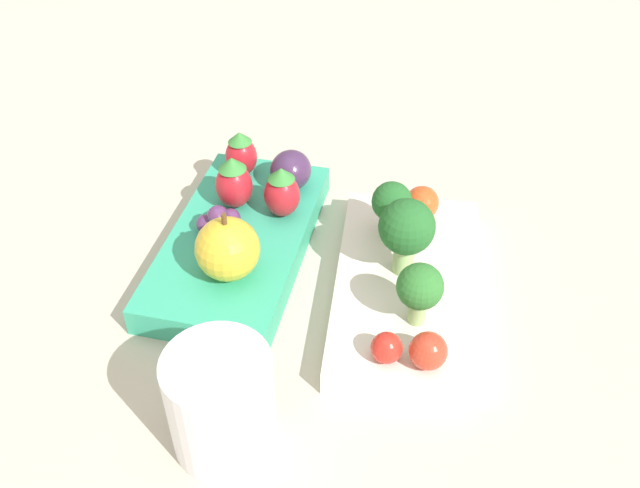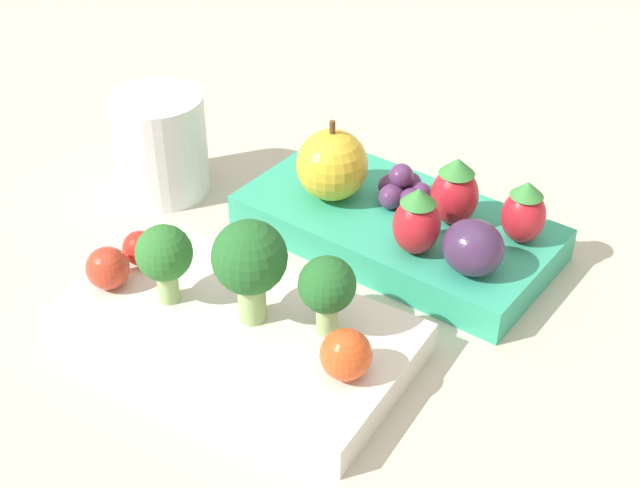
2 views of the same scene
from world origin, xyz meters
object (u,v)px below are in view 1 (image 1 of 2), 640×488
(strawberry_1, at_px, (282,192))
(drinking_cup, at_px, (221,403))
(broccoli_floret_1, at_px, (392,203))
(cherry_tomato_0, at_px, (387,348))
(plum, at_px, (291,170))
(grape_cluster, at_px, (220,224))
(broccoli_floret_0, at_px, (420,288))
(bento_box_savoury, at_px, (407,291))
(broccoli_floret_2, at_px, (407,229))
(cherry_tomato_2, at_px, (422,203))
(strawberry_2, at_px, (234,183))
(apple, at_px, (228,249))
(strawberry_0, at_px, (241,154))
(bento_box_fruit, at_px, (239,243))
(cherry_tomato_1, at_px, (428,351))

(strawberry_1, xyz_separation_m, drinking_cup, (0.19, 0.03, -0.01))
(broccoli_floret_1, height_order, strawberry_1, same)
(cherry_tomato_0, height_order, strawberry_1, strawberry_1)
(cherry_tomato_0, bearing_deg, plum, -142.66)
(plum, height_order, grape_cluster, plum)
(broccoli_floret_0, bearing_deg, grape_cluster, -104.68)
(bento_box_savoury, relative_size, broccoli_floret_1, 4.46)
(strawberry_1, bearing_deg, broccoli_floret_1, 93.17)
(broccoli_floret_0, bearing_deg, broccoli_floret_2, -157.42)
(cherry_tomato_2, height_order, strawberry_1, strawberry_1)
(strawberry_2, bearing_deg, cherry_tomato_0, 52.40)
(broccoli_floret_1, xyz_separation_m, apple, (0.08, -0.10, -0.00))
(cherry_tomato_2, relative_size, strawberry_1, 0.62)
(bento_box_savoury, relative_size, apple, 3.83)
(broccoli_floret_1, bearing_deg, strawberry_0, -105.00)
(cherry_tomato_2, distance_m, plum, 0.11)
(cherry_tomato_0, bearing_deg, bento_box_fruit, -121.98)
(broccoli_floret_0, height_order, strawberry_0, broccoli_floret_0)
(bento_box_savoury, distance_m, broccoli_floret_2, 0.05)
(strawberry_0, bearing_deg, strawberry_2, 14.59)
(bento_box_savoury, distance_m, strawberry_1, 0.12)
(strawberry_1, bearing_deg, cherry_tomato_0, 43.57)
(strawberry_0, bearing_deg, bento_box_savoury, 62.29)
(broccoli_floret_0, height_order, broccoli_floret_1, broccoli_floret_0)
(bento_box_savoury, xyz_separation_m, strawberry_2, (-0.04, -0.15, 0.03))
(strawberry_0, distance_m, drinking_cup, 0.25)
(broccoli_floret_1, xyz_separation_m, cherry_tomato_1, (0.12, 0.05, -0.02))
(bento_box_savoury, bearing_deg, broccoli_floret_2, -149.54)
(bento_box_savoury, xyz_separation_m, bento_box_fruit, (-0.01, -0.14, 0.00))
(broccoli_floret_1, height_order, strawberry_0, broccoli_floret_1)
(bento_box_fruit, relative_size, cherry_tomato_2, 7.65)
(bento_box_savoury, bearing_deg, grape_cluster, -92.64)
(cherry_tomato_0, xyz_separation_m, grape_cluster, (-0.08, -0.15, 0.00))
(broccoli_floret_2, distance_m, strawberry_2, 0.15)
(cherry_tomato_2, relative_size, apple, 0.49)
(cherry_tomato_0, bearing_deg, grape_cluster, -118.43)
(grape_cluster, bearing_deg, broccoli_floret_2, 91.71)
(bento_box_savoury, xyz_separation_m, grape_cluster, (-0.01, -0.15, 0.02))
(bento_box_savoury, height_order, broccoli_floret_2, broccoli_floret_2)
(broccoli_floret_2, distance_m, cherry_tomato_2, 0.07)
(bento_box_fruit, height_order, cherry_tomato_0, cherry_tomato_0)
(strawberry_1, distance_m, strawberry_2, 0.04)
(broccoli_floret_1, bearing_deg, plum, -108.88)
(apple, bearing_deg, strawberry_0, -162.25)
(broccoli_floret_2, distance_m, strawberry_0, 0.17)
(broccoli_floret_0, distance_m, plum, 0.17)
(apple, distance_m, strawberry_1, 0.08)
(strawberry_0, bearing_deg, grape_cluster, 9.89)
(plum, bearing_deg, apple, -4.11)
(broccoli_floret_0, height_order, cherry_tomato_2, broccoli_floret_0)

